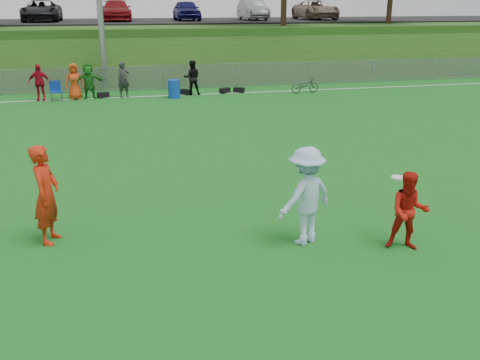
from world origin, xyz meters
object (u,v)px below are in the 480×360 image
object	(u,v)px
player_red_left	(46,195)
bicycle	(305,85)
player_red_center	(409,211)
player_blue	(306,196)
recycling_bin	(174,89)
frisbee	(398,178)

from	to	relation	value
player_red_left	bicycle	xyz separation A→B (m)	(10.94, 15.64, -0.57)
bicycle	player_red_left	bearing A→B (deg)	135.97
player_red_center	player_red_left	bearing A→B (deg)	-174.28
player_blue	recycling_bin	world-z (taller)	player_blue
player_red_left	recycling_bin	distance (m)	16.29
player_red_left	recycling_bin	world-z (taller)	player_red_left
player_blue	frisbee	world-z (taller)	player_blue
frisbee	bicycle	bearing A→B (deg)	75.71
player_red_center	frisbee	size ratio (longest dim) A/B	5.41
player_red_center	recycling_bin	size ratio (longest dim) A/B	1.74
frisbee	recycling_bin	xyz separation A→B (m)	(-2.34, 17.05, -0.80)
player_red_left	player_blue	size ratio (longest dim) A/B	1.01
player_blue	recycling_bin	distance (m)	16.93
player_red_left	frisbee	size ratio (longest dim) A/B	6.94
recycling_bin	bicycle	size ratio (longest dim) A/B	0.57
player_red_center	frisbee	xyz separation A→B (m)	(0.05, 0.56, 0.48)
player_red_left	recycling_bin	xyz separation A→B (m)	(4.28, 15.71, -0.53)
recycling_bin	bicycle	xyz separation A→B (m)	(6.66, -0.07, -0.03)
bicycle	player_red_center	bearing A→B (deg)	156.94
player_blue	frisbee	distance (m)	1.85
bicycle	player_blue	bearing A→B (deg)	150.87
frisbee	player_red_left	bearing A→B (deg)	168.56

